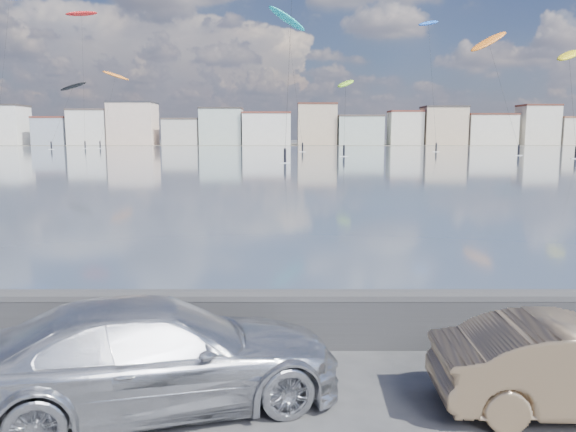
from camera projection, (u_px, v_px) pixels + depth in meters
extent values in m
plane|color=#333335|center=(213.00, 424.00, 7.42)|extent=(700.00, 700.00, 0.00)
cube|color=#415364|center=(282.00, 156.00, 97.95)|extent=(500.00, 177.00, 0.00)
cube|color=#4C473D|center=(285.00, 144.00, 205.30)|extent=(500.00, 60.00, 0.00)
cube|color=#28282B|center=(232.00, 323.00, 10.02)|extent=(400.00, 0.35, 0.90)
cylinder|color=#28282B|center=(232.00, 299.00, 9.96)|extent=(400.00, 0.36, 0.36)
cube|color=white|center=(1.00, 126.00, 190.44)|extent=(16.00, 12.00, 13.00)
cube|color=#9EA8B7|center=(53.00, 132.00, 190.74)|extent=(11.00, 10.00, 9.00)
cube|color=brown|center=(52.00, 117.00, 190.04)|extent=(11.22, 10.20, 0.60)
cube|color=white|center=(91.00, 128.00, 190.57)|extent=(13.00, 11.00, 11.50)
cube|color=#4C423D|center=(90.00, 110.00, 189.69)|extent=(13.26, 11.22, 0.60)
cube|color=beige|center=(133.00, 124.00, 190.39)|extent=(15.00, 12.00, 14.00)
cube|color=#2D2D33|center=(132.00, 102.00, 189.34)|extent=(15.30, 12.24, 0.60)
cube|color=beige|center=(182.00, 133.00, 190.81)|extent=(12.00, 10.00, 8.50)
cube|color=#4C423D|center=(182.00, 119.00, 190.14)|extent=(12.24, 10.20, 0.60)
cube|color=#B7C6BC|center=(222.00, 127.00, 190.56)|extent=(14.00, 11.00, 12.00)
cube|color=#383330|center=(221.00, 108.00, 189.65)|extent=(14.28, 11.22, 0.60)
cube|color=white|center=(267.00, 130.00, 190.68)|extent=(16.00, 13.00, 10.50)
cube|color=brown|center=(267.00, 113.00, 189.87)|extent=(16.32, 13.26, 0.60)
cube|color=#CCB293|center=(317.00, 125.00, 190.47)|extent=(13.00, 10.00, 13.50)
cube|color=#562D23|center=(317.00, 104.00, 189.45)|extent=(13.26, 10.20, 0.60)
cube|color=#B7C6BC|center=(360.00, 131.00, 190.77)|extent=(15.00, 12.00, 9.50)
cube|color=#4C423D|center=(360.00, 116.00, 190.04)|extent=(15.30, 12.24, 0.60)
cube|color=beige|center=(405.00, 129.00, 190.68)|extent=(11.00, 9.00, 11.00)
cube|color=brown|center=(406.00, 111.00, 189.83)|extent=(11.22, 9.18, 0.60)
cube|color=#CCB293|center=(443.00, 127.00, 190.58)|extent=(14.00, 11.00, 12.50)
cube|color=#383330|center=(444.00, 107.00, 189.62)|extent=(14.28, 11.22, 0.60)
cube|color=silver|center=(489.00, 130.00, 190.77)|extent=(16.00, 12.00, 10.00)
cube|color=#562D23|center=(490.00, 114.00, 190.00)|extent=(16.32, 12.24, 0.60)
cube|color=beige|center=(537.00, 126.00, 190.56)|extent=(12.00, 10.00, 13.00)
cube|color=#562D23|center=(539.00, 105.00, 189.57)|extent=(12.24, 10.20, 0.60)
imported|color=silver|center=(157.00, 354.00, 7.84)|extent=(5.58, 3.50, 1.51)
ellipsoid|color=orange|center=(488.00, 42.00, 110.67)|extent=(8.39, 3.83, 5.55)
cube|color=white|center=(518.00, 155.00, 98.70)|extent=(1.40, 0.42, 0.08)
cylinder|color=black|center=(519.00, 150.00, 98.57)|extent=(0.36, 0.36, 1.70)
sphere|color=black|center=(519.00, 145.00, 98.44)|extent=(0.28, 0.28, 0.28)
cylinder|color=black|center=(503.00, 92.00, 104.59)|extent=(1.02, 15.32, 20.55)
ellipsoid|color=#19BFBF|center=(287.00, 19.00, 120.88)|extent=(9.22, 5.30, 6.01)
cube|color=white|center=(302.00, 152.00, 118.89)|extent=(1.40, 0.42, 0.08)
cylinder|color=black|center=(302.00, 147.00, 118.76)|extent=(0.36, 0.36, 1.70)
sphere|color=black|center=(302.00, 143.00, 118.63)|extent=(0.28, 0.28, 0.28)
cylinder|color=black|center=(295.00, 82.00, 119.79)|extent=(3.35, 6.21, 27.12)
ellipsoid|color=blue|center=(428.00, 23.00, 128.82)|extent=(7.83, 8.80, 2.98)
cube|color=white|center=(436.00, 152.00, 118.91)|extent=(1.40, 0.42, 0.08)
cylinder|color=black|center=(436.00, 147.00, 118.77)|extent=(0.36, 0.36, 1.70)
sphere|color=black|center=(436.00, 143.00, 118.64)|extent=(0.28, 0.28, 0.28)
cylinder|color=black|center=(432.00, 82.00, 123.77)|extent=(0.91, 14.29, 27.69)
ellipsoid|color=black|center=(73.00, 86.00, 146.34)|extent=(8.51, 4.62, 2.80)
cube|color=white|center=(51.00, 149.00, 138.04)|extent=(1.40, 0.42, 0.08)
cylinder|color=black|center=(51.00, 146.00, 137.90)|extent=(0.36, 0.36, 1.70)
sphere|color=black|center=(51.00, 142.00, 137.77)|extent=(0.28, 0.28, 0.28)
cylinder|color=black|center=(63.00, 114.00, 142.10)|extent=(2.23, 10.77, 14.79)
ellipsoid|color=#8CD826|center=(346.00, 84.00, 108.38)|extent=(5.46, 9.03, 3.01)
cube|color=white|center=(344.00, 156.00, 94.61)|extent=(1.40, 0.42, 0.08)
cylinder|color=black|center=(344.00, 151.00, 94.47)|extent=(0.36, 0.36, 1.70)
sphere|color=black|center=(344.00, 146.00, 94.34)|extent=(0.28, 0.28, 0.28)
cylinder|color=black|center=(345.00, 114.00, 101.40)|extent=(1.80, 15.91, 12.14)
cube|color=white|center=(285.00, 163.00, 73.19)|extent=(1.40, 0.42, 0.08)
cylinder|color=black|center=(285.00, 156.00, 73.06)|extent=(0.36, 0.36, 1.70)
sphere|color=black|center=(285.00, 149.00, 72.93)|extent=(0.28, 0.28, 0.28)
cylinder|color=black|center=(291.00, 24.00, 77.99)|extent=(1.58, 15.27, 35.22)
ellipsoid|color=red|center=(82.00, 14.00, 147.86)|extent=(8.13, 8.94, 3.12)
cube|color=white|center=(85.00, 148.00, 146.50)|extent=(1.40, 0.42, 0.08)
cylinder|color=black|center=(85.00, 145.00, 146.37)|extent=(0.36, 0.36, 1.70)
sphere|color=black|center=(85.00, 141.00, 146.24)|extent=(0.28, 0.28, 0.28)
cylinder|color=black|center=(83.00, 78.00, 147.09)|extent=(1.47, 6.57, 33.91)
ellipsoid|color=orange|center=(116.00, 76.00, 159.54)|extent=(7.53, 4.75, 3.56)
cube|color=white|center=(100.00, 148.00, 146.66)|extent=(1.40, 0.42, 0.08)
cylinder|color=black|center=(100.00, 145.00, 146.53)|extent=(0.36, 0.36, 1.70)
sphere|color=black|center=(100.00, 141.00, 146.40)|extent=(0.28, 0.28, 0.28)
cylinder|color=black|center=(108.00, 108.00, 153.01)|extent=(0.15, 16.00, 18.96)
ellipsoid|color=yellow|center=(569.00, 55.00, 94.57)|extent=(8.64, 9.57, 3.62)
cube|color=white|center=(575.00, 158.00, 86.38)|extent=(1.40, 0.42, 0.08)
cylinder|color=black|center=(576.00, 153.00, 86.25)|extent=(0.36, 0.36, 1.70)
sphere|color=black|center=(576.00, 147.00, 86.12)|extent=(0.28, 0.28, 0.28)
cylinder|color=black|center=(572.00, 101.00, 90.39)|extent=(3.16, 10.79, 15.67)
cylinder|color=black|center=(3.00, 68.00, 124.67)|extent=(1.48, 13.85, 33.99)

